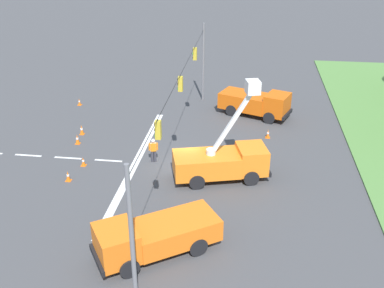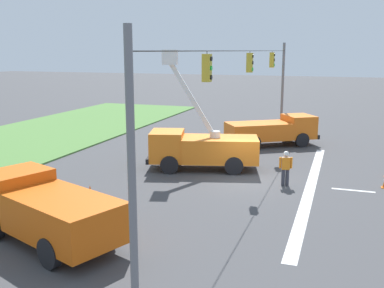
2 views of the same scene
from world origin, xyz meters
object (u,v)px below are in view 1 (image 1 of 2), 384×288
Objects in this scene: road_worker at (153,149)px; utility_truck_support_near at (256,103)px; utility_truck_support_far at (154,235)px; traffic_cone_lane_edge_b at (82,130)px; utility_truck_bucket_lift at (223,160)px; traffic_cone_foreground_left at (83,161)px; traffic_cone_mid_left at (68,176)px; traffic_cone_foreground_right at (79,102)px; traffic_cone_near_bucket at (77,139)px; traffic_cone_lane_edge_a at (268,134)px.

utility_truck_support_near is at bearing 143.37° from road_worker.
road_worker is (-9.60, -2.09, -0.12)m from utility_truck_support_far.
traffic_cone_lane_edge_b is at bearing -119.31° from road_worker.
utility_truck_bucket_lift is 9.74m from traffic_cone_foreground_left.
traffic_cone_mid_left is at bearing -7.46° from traffic_cone_foreground_left.
traffic_cone_foreground_left is 0.93× the size of traffic_cone_mid_left.
road_worker is at bearing 42.73° from traffic_cone_foreground_right.
traffic_cone_foreground_left is (-0.46, -9.67, -1.04)m from utility_truck_bucket_lift.
traffic_cone_near_bucket is 1.11× the size of traffic_cone_lane_edge_a.
utility_truck_support_near is 9.25× the size of traffic_cone_lane_edge_a.
traffic_cone_foreground_right is at bearing -91.31° from utility_truck_support_near.
traffic_cone_foreground_right is 0.81× the size of traffic_cone_lane_edge_b.
road_worker is at bearing -58.00° from traffic_cone_lane_edge_a.
road_worker is 2.72× the size of traffic_cone_foreground_right.
traffic_cone_foreground_right is 0.91× the size of traffic_cone_mid_left.
utility_truck_support_far reaches higher than traffic_cone_near_bucket.
utility_truck_support_far is 9.37× the size of traffic_cone_lane_edge_a.
traffic_cone_foreground_right is at bearing -105.68° from traffic_cone_lane_edge_a.
utility_truck_support_near reaches higher than traffic_cone_near_bucket.
traffic_cone_mid_left is (13.15, 4.10, 0.04)m from traffic_cone_foreground_right.
traffic_cone_near_bucket is at bearing -165.70° from traffic_cone_mid_left.
utility_truck_bucket_lift is 10.13m from traffic_cone_mid_left.
utility_truck_bucket_lift is at bearing 50.64° from traffic_cone_foreground_right.
road_worker is (-1.69, -4.96, -0.36)m from utility_truck_bucket_lift.
traffic_cone_near_bucket is at bearing -78.23° from traffic_cone_lane_edge_a.
traffic_cone_foreground_right is at bearing -137.27° from road_worker.
utility_truck_support_near reaches higher than traffic_cone_foreground_left.
traffic_cone_foreground_left is at bearing 172.54° from traffic_cone_mid_left.
traffic_cone_lane_edge_b is (-1.69, -0.27, 0.01)m from traffic_cone_near_bucket.
traffic_cone_lane_edge_b is at bearing -158.86° from traffic_cone_foreground_left.
utility_truck_bucket_lift is 1.01× the size of utility_truck_support_far.
utility_truck_support_near is 19.70m from utility_truck_support_far.
utility_truck_support_near reaches higher than traffic_cone_lane_edge_b.
traffic_cone_near_bucket is (-2.03, -6.35, -0.61)m from road_worker.
road_worker is 7.62m from traffic_cone_lane_edge_b.
utility_truck_bucket_lift is 9.30× the size of traffic_cone_mid_left.
traffic_cone_foreground_left is at bearing 21.57° from traffic_cone_foreground_right.
traffic_cone_lane_edge_a is at bearing 122.00° from road_worker.
road_worker is 2.52× the size of traffic_cone_lane_edge_a.
utility_truck_support_near is 15.91m from traffic_cone_foreground_left.
traffic_cone_mid_left is at bearing -57.37° from traffic_cone_lane_edge_a.
utility_truck_support_near is at bearing 169.44° from utility_truck_bucket_lift.
utility_truck_support_near is at bearing -167.25° from traffic_cone_lane_edge_a.
traffic_cone_near_bucket reaches higher than traffic_cone_foreground_left.
traffic_cone_near_bucket reaches higher than traffic_cone_mid_left.
traffic_cone_lane_edge_a is at bearing 122.63° from traffic_cone_mid_left.
utility_truck_bucket_lift reaches higher than traffic_cone_near_bucket.
traffic_cone_mid_left is 7.22m from traffic_cone_lane_edge_b.
traffic_cone_lane_edge_a is 0.87× the size of traffic_cone_lane_edge_b.
traffic_cone_near_bucket is at bearing 9.20° from traffic_cone_lane_edge_b.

